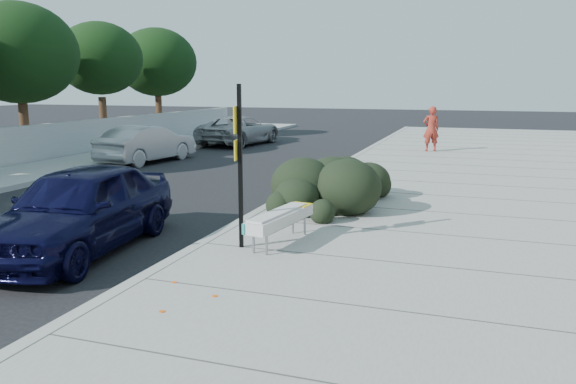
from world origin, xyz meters
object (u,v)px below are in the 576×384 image
Objects in this scene: bike_rack at (314,185)px; suv_silver at (240,130)px; bench at (280,219)px; sign_post at (239,157)px; pedestrian at (431,129)px; wagon_silver at (147,144)px; sedan_navy at (79,208)px.

suv_silver is (-7.87, 13.66, 0.03)m from bike_rack.
bench is 18.59m from suv_silver.
pedestrian is at bearing 74.21° from sign_post.
wagon_silver is (-8.62, 6.44, 0.03)m from bike_rack.
sedan_navy is (-3.20, -4.21, 0.10)m from bike_rack.
bench is 1.37m from sign_post.
wagon_silver is at bearing 91.22° from suv_silver.
bike_rack is 3.68m from sign_post.
bike_rack is 12.64m from pedestrian.
sedan_navy is at bearing -175.05° from sign_post.
suv_silver reaches higher than wagon_silver.
wagon_silver reaches higher than bench.
suv_silver is (0.76, 7.22, 0.00)m from wagon_silver.
sedan_navy is 1.07× the size of wagon_silver.
bench is 0.45× the size of wagon_silver.
bike_rack is 0.17× the size of suv_silver.
pedestrian reaches higher than suv_silver.
pedestrian is at bearing -179.61° from suv_silver.
bike_rack is (-0.26, 3.06, 0.08)m from bench.
sign_post is 12.98m from wagon_silver.
suv_silver is at bearing -88.73° from wagon_silver.
sign_post is at bearing 63.05° from pedestrian.
sedan_navy reaches higher than bench.
bench is 3.65m from sedan_navy.
sedan_navy is at bearing 124.25° from wagon_silver.
bike_rack is at bearing 150.49° from wagon_silver.
suv_silver is 2.70× the size of pedestrian.
suv_silver is (-7.53, 17.17, -1.04)m from sign_post.
sedan_navy reaches higher than suv_silver.
sedan_navy reaches higher than bike_rack.
pedestrian reaches higher than wagon_silver.
suv_silver is at bearing 98.13° from sedan_navy.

